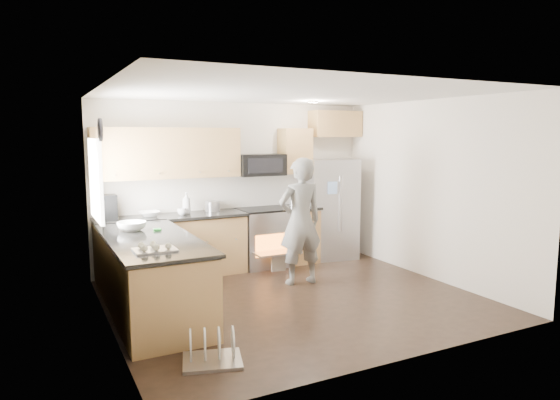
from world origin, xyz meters
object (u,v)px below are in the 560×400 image
stove_range (263,224)px  dish_rack (212,353)px  refrigerator (330,209)px  person (300,221)px

stove_range → dish_rack: stove_range is taller
refrigerator → dish_rack: refrigerator is taller
dish_rack → refrigerator: bearing=43.0°
refrigerator → stove_range: bearing=-170.8°
refrigerator → person: bearing=-127.3°
stove_range → dish_rack: size_ratio=2.81×
person → dish_rack: size_ratio=2.80×
dish_rack → person: bearing=43.1°
refrigerator → person: (-1.19, -1.10, 0.05)m
refrigerator → dish_rack: size_ratio=2.66×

